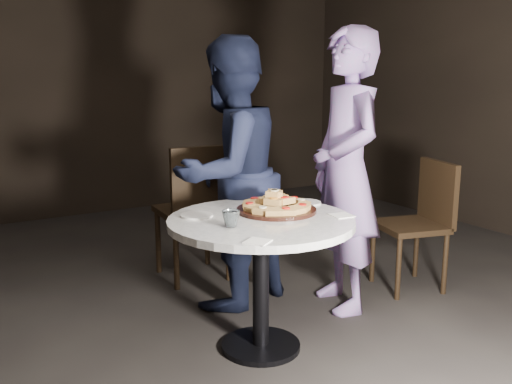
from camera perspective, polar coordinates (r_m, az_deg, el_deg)
floor at (r=3.30m, az=2.17°, el=-14.59°), size 7.00×7.00×0.00m
table at (r=2.99m, az=0.50°, el=-5.16°), size 1.16×1.16×0.73m
serving_board at (r=3.09m, az=2.06°, el=-1.80°), size 0.45×0.45×0.02m
focaccia_pile at (r=3.09m, az=2.07°, el=-1.08°), size 0.39×0.39×0.10m
plate_left at (r=3.01m, az=-5.96°, el=-2.33°), size 0.18×0.18×0.01m
plate_right at (r=3.30m, az=5.02°, el=-1.06°), size 0.20×0.20×0.01m
water_glass at (r=2.78m, az=-2.51°, el=-2.68°), size 0.12×0.12×0.08m
napkin_near at (r=2.55m, az=0.17°, el=-4.97°), size 0.14×0.14×0.01m
napkin_far at (r=3.04m, az=8.57°, el=-2.33°), size 0.12×0.12×0.01m
chair_far at (r=4.03m, az=-5.93°, el=-1.14°), size 0.49×0.51×0.99m
chair_right at (r=4.07m, az=16.26°, el=-2.28°), size 0.52×0.51×0.88m
diner_navy at (r=3.57m, az=-2.74°, el=1.77°), size 0.98×0.86×1.69m
diner_teal at (r=3.56m, az=8.96°, el=2.05°), size 0.56×0.72×1.75m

